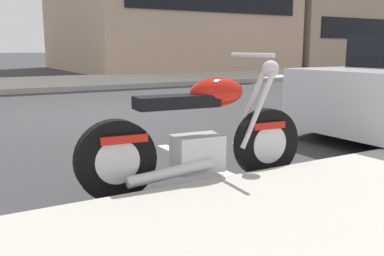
% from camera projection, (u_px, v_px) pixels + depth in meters
% --- Properties ---
extents(ground_plane, '(260.00, 260.00, 0.00)m').
position_uv_depth(ground_plane, '(94.00, 115.00, 7.46)').
color(ground_plane, '#333335').
extents(sidewalk_far_curb, '(120.00, 5.00, 0.14)m').
position_uv_depth(sidewalk_far_curb, '(308.00, 73.00, 19.22)').
color(sidewalk_far_curb, '#ADA89E').
rests_on(sidewalk_far_curb, ground).
extents(parking_stall_stripe, '(0.12, 2.20, 0.01)m').
position_uv_depth(parking_stall_stripe, '(211.00, 167.00, 4.19)').
color(parking_stall_stripe, silver).
rests_on(parking_stall_stripe, ground).
extents(parked_motorcycle, '(2.01, 0.62, 1.11)m').
position_uv_depth(parked_motorcycle, '(200.00, 138.00, 3.51)').
color(parked_motorcycle, black).
rests_on(parked_motorcycle, ground).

